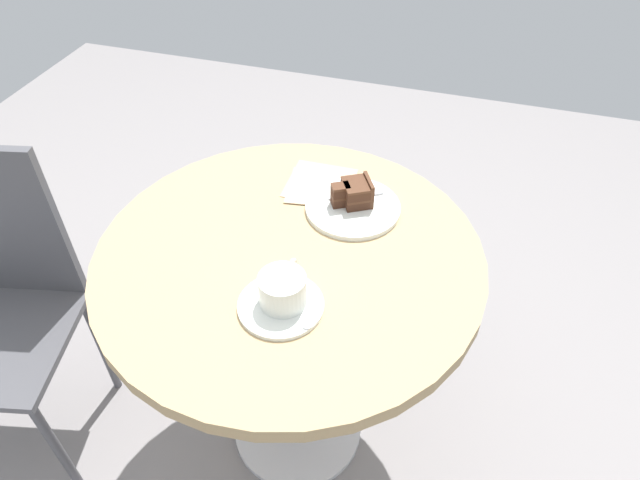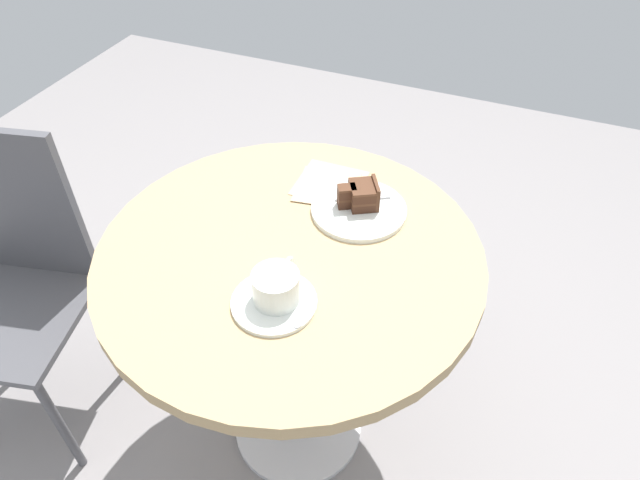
{
  "view_description": "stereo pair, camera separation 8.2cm",
  "coord_description": "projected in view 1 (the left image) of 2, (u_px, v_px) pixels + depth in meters",
  "views": [
    {
      "loc": [
        -0.82,
        -0.32,
        1.59
      ],
      "look_at": [
        0.01,
        -0.07,
        0.78
      ],
      "focal_mm": 32.0,
      "sensor_mm": 36.0,
      "label": 1
    },
    {
      "loc": [
        -0.79,
        -0.39,
        1.59
      ],
      "look_at": [
        0.01,
        -0.07,
        0.78
      ],
      "focal_mm": 32.0,
      "sensor_mm": 36.0,
      "label": 2
    }
  ],
  "objects": [
    {
      "name": "napkin",
      "position": [
        319.0,
        185.0,
        1.39
      ],
      "size": [
        0.18,
        0.16,
        0.0
      ],
      "rotation": [
        0.0,
        0.0,
        3.16
      ],
      "color": "tan",
      "rests_on": "cafe_table"
    },
    {
      "name": "teaspoon",
      "position": [
        309.0,
        314.0,
        1.08
      ],
      "size": [
        0.1,
        0.03,
        0.0
      ],
      "rotation": [
        0.0,
        0.0,
        3.32
      ],
      "color": "silver",
      "rests_on": "saucer"
    },
    {
      "name": "cake_plate",
      "position": [
        353.0,
        207.0,
        1.32
      ],
      "size": [
        0.22,
        0.22,
        0.01
      ],
      "color": "silver",
      "rests_on": "cafe_table"
    },
    {
      "name": "fork",
      "position": [
        362.0,
        194.0,
        1.34
      ],
      "size": [
        0.08,
        0.12,
        0.0
      ],
      "rotation": [
        0.0,
        0.0,
        5.24
      ],
      "color": "silver",
      "rests_on": "cake_plate"
    },
    {
      "name": "cake_slice",
      "position": [
        355.0,
        193.0,
        1.3
      ],
      "size": [
        0.09,
        0.1,
        0.06
      ],
      "rotation": [
        0.0,
        0.0,
        2.09
      ],
      "color": "#422619",
      "rests_on": "cake_plate"
    },
    {
      "name": "saucer",
      "position": [
        281.0,
        305.0,
        1.1
      ],
      "size": [
        0.17,
        0.17,
        0.01
      ],
      "color": "silver",
      "rests_on": "cafe_table"
    },
    {
      "name": "ground_plane",
      "position": [
        298.0,
        429.0,
        1.73
      ],
      "size": [
        4.4,
        4.4,
        0.01
      ],
      "primitive_type": "cube",
      "color": "gray",
      "rests_on": "ground"
    },
    {
      "name": "cafe_table",
      "position": [
        291.0,
        289.0,
        1.3
      ],
      "size": [
        0.84,
        0.84,
        0.74
      ],
      "color": "tan",
      "rests_on": "ground"
    },
    {
      "name": "coffee_cup",
      "position": [
        283.0,
        289.0,
        1.08
      ],
      "size": [
        0.13,
        0.09,
        0.07
      ],
      "color": "silver",
      "rests_on": "saucer"
    }
  ]
}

